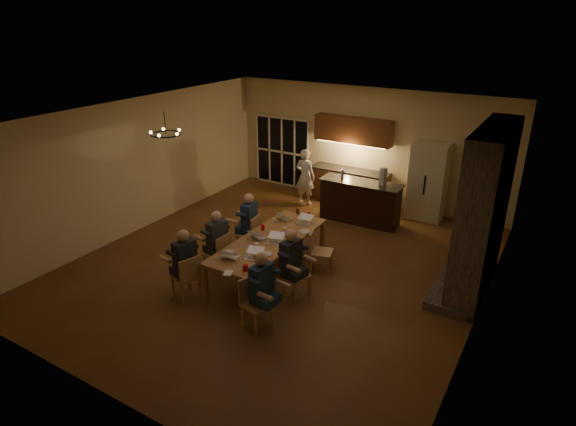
# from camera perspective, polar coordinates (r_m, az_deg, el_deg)

# --- Properties ---
(floor) EXTENTS (9.00, 9.00, 0.00)m
(floor) POSITION_cam_1_polar(r_m,az_deg,el_deg) (10.40, -0.86, -6.14)
(floor) COLOR brown
(floor) RESTS_ON ground
(back_wall) EXTENTS (8.00, 0.04, 3.20)m
(back_wall) POSITION_cam_1_polar(r_m,az_deg,el_deg) (13.60, 9.25, 7.88)
(back_wall) COLOR beige
(back_wall) RESTS_ON ground
(left_wall) EXTENTS (0.04, 9.00, 3.20)m
(left_wall) POSITION_cam_1_polar(r_m,az_deg,el_deg) (12.22, -17.24, 5.46)
(left_wall) COLOR beige
(left_wall) RESTS_ON ground
(right_wall) EXTENTS (0.04, 9.00, 3.20)m
(right_wall) POSITION_cam_1_polar(r_m,az_deg,el_deg) (8.49, 22.85, -2.95)
(right_wall) COLOR beige
(right_wall) RESTS_ON ground
(ceiling) EXTENTS (8.00, 9.00, 0.04)m
(ceiling) POSITION_cam_1_polar(r_m,az_deg,el_deg) (9.28, -0.98, 11.54)
(ceiling) COLOR white
(ceiling) RESTS_ON back_wall
(french_doors) EXTENTS (1.86, 0.08, 2.10)m
(french_doors) POSITION_cam_1_polar(r_m,az_deg,el_deg) (14.87, -0.69, 7.26)
(french_doors) COLOR black
(french_doors) RESTS_ON ground
(fireplace) EXTENTS (0.58, 2.50, 3.20)m
(fireplace) POSITION_cam_1_polar(r_m,az_deg,el_deg) (9.63, 22.18, 0.15)
(fireplace) COLOR #695F53
(fireplace) RESTS_ON ground
(kitchenette) EXTENTS (2.24, 0.68, 2.40)m
(kitchenette) POSITION_cam_1_polar(r_m,az_deg,el_deg) (13.53, 7.45, 6.15)
(kitchenette) COLOR brown
(kitchenette) RESTS_ON ground
(refrigerator) EXTENTS (0.90, 0.68, 2.00)m
(refrigerator) POSITION_cam_1_polar(r_m,az_deg,el_deg) (12.88, 16.29, 3.61)
(refrigerator) COLOR beige
(refrigerator) RESTS_ON ground
(dining_table) EXTENTS (1.10, 3.02, 0.75)m
(dining_table) POSITION_cam_1_polar(r_m,az_deg,el_deg) (9.96, -2.24, -5.10)
(dining_table) COLOR #A87443
(dining_table) RESTS_ON ground
(bar_island) EXTENTS (2.09, 0.72, 1.08)m
(bar_island) POSITION_cam_1_polar(r_m,az_deg,el_deg) (12.41, 8.53, 1.32)
(bar_island) COLOR black
(bar_island) RESTS_ON ground
(chair_left_near) EXTENTS (0.55, 0.55, 0.89)m
(chair_left_near) POSITION_cam_1_polar(r_m,az_deg,el_deg) (9.29, -12.07, -7.34)
(chair_left_near) COLOR #AF7D57
(chair_left_near) RESTS_ON ground
(chair_left_mid) EXTENTS (0.46, 0.46, 0.89)m
(chair_left_mid) POSITION_cam_1_polar(r_m,az_deg,el_deg) (10.00, -8.43, -4.77)
(chair_left_mid) COLOR #AF7D57
(chair_left_mid) RESTS_ON ground
(chair_left_far) EXTENTS (0.49, 0.49, 0.89)m
(chair_left_far) POSITION_cam_1_polar(r_m,az_deg,el_deg) (10.78, -4.72, -2.45)
(chair_left_far) COLOR #AF7D57
(chair_left_far) RESTS_ON ground
(chair_right_near) EXTENTS (0.54, 0.54, 0.89)m
(chair_right_near) POSITION_cam_1_polar(r_m,az_deg,el_deg) (8.32, -3.73, -10.69)
(chair_right_near) COLOR #AF7D57
(chair_right_near) RESTS_ON ground
(chair_right_mid) EXTENTS (0.54, 0.54, 0.89)m
(chair_right_mid) POSITION_cam_1_polar(r_m,az_deg,el_deg) (9.12, 0.97, -7.39)
(chair_right_mid) COLOR #AF7D57
(chair_right_mid) RESTS_ON ground
(chair_right_far) EXTENTS (0.55, 0.55, 0.89)m
(chair_right_far) POSITION_cam_1_polar(r_m,az_deg,el_deg) (9.99, 3.98, -4.58)
(chair_right_far) COLOR #AF7D57
(chair_right_far) RESTS_ON ground
(person_left_near) EXTENTS (0.69, 0.69, 1.38)m
(person_left_near) POSITION_cam_1_polar(r_m,az_deg,el_deg) (9.21, -12.05, -5.88)
(person_left_near) COLOR #262931
(person_left_near) RESTS_ON ground
(person_right_near) EXTENTS (0.67, 0.67, 1.38)m
(person_right_near) POSITION_cam_1_polar(r_m,az_deg,el_deg) (8.25, -3.12, -9.00)
(person_right_near) COLOR navy
(person_right_near) RESTS_ON ground
(person_left_mid) EXTENTS (0.71, 0.71, 1.38)m
(person_left_mid) POSITION_cam_1_polar(r_m,az_deg,el_deg) (9.90, -8.32, -3.48)
(person_left_mid) COLOR #33373C
(person_left_mid) RESTS_ON ground
(person_right_mid) EXTENTS (0.70, 0.70, 1.38)m
(person_right_mid) POSITION_cam_1_polar(r_m,az_deg,el_deg) (9.02, 0.32, -5.98)
(person_right_mid) COLOR #262931
(person_right_mid) RESTS_ON ground
(person_left_far) EXTENTS (0.68, 0.68, 1.38)m
(person_left_far) POSITION_cam_1_polar(r_m,az_deg,el_deg) (10.72, -4.59, -1.16)
(person_left_far) COLOR navy
(person_left_far) RESTS_ON ground
(standing_person) EXTENTS (0.58, 0.39, 1.59)m
(standing_person) POSITION_cam_1_polar(r_m,az_deg,el_deg) (13.38, 2.04, 4.31)
(standing_person) COLOR white
(standing_person) RESTS_ON ground
(chandelier) EXTENTS (0.63, 0.63, 0.03)m
(chandelier) POSITION_cam_1_polar(r_m,az_deg,el_deg) (10.11, -14.25, 9.06)
(chandelier) COLOR black
(chandelier) RESTS_ON ceiling
(laptop_a) EXTENTS (0.35, 0.32, 0.23)m
(laptop_a) POSITION_cam_1_polar(r_m,az_deg,el_deg) (9.13, -6.76, -4.53)
(laptop_a) COLOR silver
(laptop_a) RESTS_ON dining_table
(laptop_b) EXTENTS (0.38, 0.35, 0.23)m
(laptop_b) POSITION_cam_1_polar(r_m,az_deg,el_deg) (9.02, -4.12, -4.78)
(laptop_b) COLOR silver
(laptop_b) RESTS_ON dining_table
(laptop_c) EXTENTS (0.39, 0.36, 0.23)m
(laptop_c) POSITION_cam_1_polar(r_m,az_deg,el_deg) (9.84, -3.46, -2.30)
(laptop_c) COLOR silver
(laptop_c) RESTS_ON dining_table
(laptop_d) EXTENTS (0.38, 0.35, 0.23)m
(laptop_d) POSITION_cam_1_polar(r_m,az_deg,el_deg) (9.59, -1.55, -2.97)
(laptop_d) COLOR silver
(laptop_d) RESTS_ON dining_table
(laptop_e) EXTENTS (0.39, 0.36, 0.23)m
(laptop_e) POSITION_cam_1_polar(r_m,az_deg,el_deg) (10.69, -0.31, -0.16)
(laptop_e) COLOR silver
(laptop_e) RESTS_ON dining_table
(laptop_f) EXTENTS (0.32, 0.29, 0.23)m
(laptop_f) POSITION_cam_1_polar(r_m,az_deg,el_deg) (10.45, 1.87, -0.72)
(laptop_f) COLOR silver
(laptop_f) RESTS_ON dining_table
(mug_front) EXTENTS (0.09, 0.09, 0.10)m
(mug_front) POSITION_cam_1_polar(r_m,az_deg,el_deg) (9.44, -3.78, -3.88)
(mug_front) COLOR silver
(mug_front) RESTS_ON dining_table
(mug_mid) EXTENTS (0.09, 0.09, 0.10)m
(mug_mid) POSITION_cam_1_polar(r_m,az_deg,el_deg) (10.09, -0.41, -1.98)
(mug_mid) COLOR silver
(mug_mid) RESTS_ON dining_table
(mug_back) EXTENTS (0.08, 0.08, 0.10)m
(mug_back) POSITION_cam_1_polar(r_m,az_deg,el_deg) (10.52, -1.68, -0.94)
(mug_back) COLOR silver
(mug_back) RESTS_ON dining_table
(redcup_near) EXTENTS (0.10, 0.10, 0.12)m
(redcup_near) POSITION_cam_1_polar(r_m,az_deg,el_deg) (8.66, -5.08, -6.49)
(redcup_near) COLOR red
(redcup_near) RESTS_ON dining_table
(redcup_mid) EXTENTS (0.08, 0.08, 0.12)m
(redcup_mid) POSITION_cam_1_polar(r_m,az_deg,el_deg) (10.19, -3.01, -1.71)
(redcup_mid) COLOR red
(redcup_mid) RESTS_ON dining_table
(redcup_far) EXTENTS (0.09, 0.09, 0.12)m
(redcup_far) POSITION_cam_1_polar(r_m,az_deg,el_deg) (10.79, 2.43, -0.25)
(redcup_far) COLOR red
(redcup_far) RESTS_ON dining_table
(can_silver) EXTENTS (0.07, 0.07, 0.12)m
(can_silver) POSITION_cam_1_polar(r_m,az_deg,el_deg) (9.23, -3.96, -4.46)
(can_silver) COLOR #B2B2B7
(can_silver) RESTS_ON dining_table
(can_cola) EXTENTS (0.06, 0.06, 0.12)m
(can_cola) POSITION_cam_1_polar(r_m,az_deg,el_deg) (10.98, 1.15, 0.19)
(can_cola) COLOR #3F0F0C
(can_cola) RESTS_ON dining_table
(can_right) EXTENTS (0.06, 0.06, 0.12)m
(can_right) POSITION_cam_1_polar(r_m,az_deg,el_deg) (9.87, 0.54, -2.51)
(can_right) COLOR #B2B2B7
(can_right) RESTS_ON dining_table
(plate_near) EXTENTS (0.22, 0.22, 0.02)m
(plate_near) POSITION_cam_1_polar(r_m,az_deg,el_deg) (9.21, -2.55, -4.88)
(plate_near) COLOR silver
(plate_near) RESTS_ON dining_table
(plate_left) EXTENTS (0.24, 0.24, 0.02)m
(plate_left) POSITION_cam_1_polar(r_m,az_deg,el_deg) (9.32, -7.11, -4.69)
(plate_left) COLOR silver
(plate_left) RESTS_ON dining_table
(plate_far) EXTENTS (0.23, 0.23, 0.02)m
(plate_far) POSITION_cam_1_polar(r_m,az_deg,el_deg) (10.10, 2.02, -2.23)
(plate_far) COLOR silver
(plate_far) RESTS_ON dining_table
(notepad) EXTENTS (0.22, 0.25, 0.01)m
(notepad) POSITION_cam_1_polar(r_m,az_deg,el_deg) (8.64, -7.12, -7.05)
(notepad) COLOR white
(notepad) RESTS_ON dining_table
(bar_bottle) EXTENTS (0.07, 0.07, 0.24)m
(bar_bottle) POSITION_cam_1_polar(r_m,az_deg,el_deg) (12.36, 6.45, 4.58)
(bar_bottle) COLOR #99999E
(bar_bottle) RESTS_ON bar_island
(bar_blender) EXTENTS (0.17, 0.17, 0.43)m
(bar_blender) POSITION_cam_1_polar(r_m,az_deg,el_deg) (12.03, 11.20, 4.24)
(bar_blender) COLOR silver
(bar_blender) RESTS_ON bar_island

